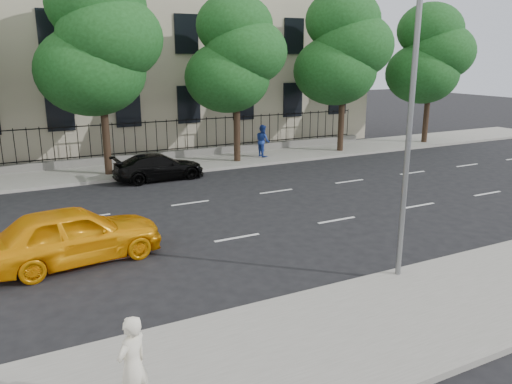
# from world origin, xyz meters

# --- Properties ---
(ground) EXTENTS (120.00, 120.00, 0.00)m
(ground) POSITION_xyz_m (0.00, 0.00, 0.00)
(ground) COLOR black
(ground) RESTS_ON ground
(near_sidewalk) EXTENTS (60.00, 4.00, 0.15)m
(near_sidewalk) POSITION_xyz_m (0.00, -4.00, 0.07)
(near_sidewalk) COLOR gray
(near_sidewalk) RESTS_ON ground
(far_sidewalk) EXTENTS (60.00, 4.00, 0.15)m
(far_sidewalk) POSITION_xyz_m (0.00, 14.00, 0.07)
(far_sidewalk) COLOR gray
(far_sidewalk) RESTS_ON ground
(lane_markings) EXTENTS (49.60, 4.62, 0.01)m
(lane_markings) POSITION_xyz_m (0.00, 4.75, 0.01)
(lane_markings) COLOR silver
(lane_markings) RESTS_ON ground
(masonry_building) EXTENTS (34.60, 12.11, 18.50)m
(masonry_building) POSITION_xyz_m (0.00, 22.95, 9.02)
(masonry_building) COLOR #BEB597
(masonry_building) RESTS_ON ground
(iron_fence) EXTENTS (30.00, 0.50, 2.20)m
(iron_fence) POSITION_xyz_m (0.00, 15.70, 0.65)
(iron_fence) COLOR slate
(iron_fence) RESTS_ON far_sidewalk
(street_light) EXTENTS (0.25, 3.32, 8.05)m
(street_light) POSITION_xyz_m (2.50, -1.77, 5.15)
(street_light) COLOR slate
(street_light) RESTS_ON near_sidewalk
(tree_c) EXTENTS (5.89, 5.50, 9.80)m
(tree_c) POSITION_xyz_m (-1.96, 13.36, 6.41)
(tree_c) COLOR #382619
(tree_c) RESTS_ON far_sidewalk
(tree_d) EXTENTS (5.34, 4.94, 8.84)m
(tree_d) POSITION_xyz_m (5.04, 13.36, 5.84)
(tree_d) COLOR #382619
(tree_d) RESTS_ON far_sidewalk
(tree_e) EXTENTS (5.71, 5.31, 9.46)m
(tree_e) POSITION_xyz_m (12.04, 13.36, 6.20)
(tree_e) COLOR #382619
(tree_e) RESTS_ON far_sidewalk
(tree_f) EXTENTS (5.52, 5.12, 9.01)m
(tree_f) POSITION_xyz_m (19.04, 13.36, 5.88)
(tree_f) COLOR #382619
(tree_f) RESTS_ON far_sidewalk
(yellow_taxi) EXTENTS (5.11, 2.56, 1.67)m
(yellow_taxi) POSITION_xyz_m (-4.99, 2.84, 0.84)
(yellow_taxi) COLOR #F79F0A
(yellow_taxi) RESTS_ON ground
(black_sedan) EXTENTS (4.38, 1.86, 1.26)m
(black_sedan) POSITION_xyz_m (0.05, 11.50, 0.63)
(black_sedan) COLOR black
(black_sedan) RESTS_ON ground
(woman_near) EXTENTS (0.75, 0.69, 1.71)m
(woman_near) POSITION_xyz_m (-5.06, -4.44, 1.01)
(woman_near) COLOR #EDE5CD
(woman_near) RESTS_ON near_sidewalk
(pedestrian_far) EXTENTS (0.71, 0.90, 1.83)m
(pedestrian_far) POSITION_xyz_m (6.86, 13.69, 1.07)
(pedestrian_far) COLOR navy
(pedestrian_far) RESTS_ON far_sidewalk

